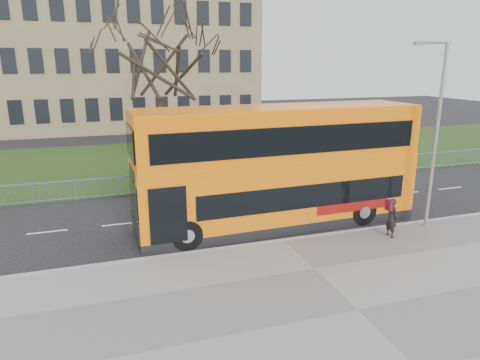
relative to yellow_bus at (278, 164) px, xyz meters
name	(u,v)px	position (x,y,z in m)	size (l,w,h in m)	color
ground	(269,229)	(-0.53, -0.38, -2.71)	(120.00, 120.00, 0.00)	black
pavement	(357,312)	(-0.53, -7.13, -2.65)	(80.00, 10.50, 0.12)	slate
kerb	(283,241)	(-0.53, -1.93, -2.64)	(80.00, 0.20, 0.14)	#969699
grass_verge	(197,159)	(-0.53, 13.92, -2.67)	(80.00, 15.40, 0.08)	#233A15
guard_railing	(226,178)	(-0.53, 6.22, -2.16)	(40.00, 0.12, 1.10)	#6A86BE
bare_tree	(160,81)	(-3.53, 9.62, 3.08)	(7.99, 7.99, 11.42)	black
civic_building	(110,61)	(-5.53, 34.62, 4.29)	(30.00, 15.00, 14.00)	#77634B
yellow_bus	(278,164)	(0.00, 0.00, 0.00)	(12.14, 3.22, 5.06)	orange
pedestrian	(392,218)	(3.68, -2.94, -1.80)	(0.58, 0.38, 1.59)	black
street_lamp	(435,130)	(5.68, -2.50, 1.53)	(1.59, 0.19, 7.51)	gray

